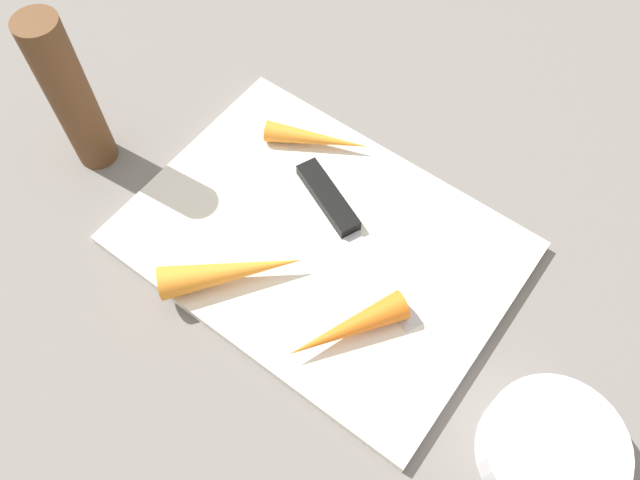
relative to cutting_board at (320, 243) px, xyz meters
name	(u,v)px	position (x,y,z in m)	size (l,w,h in m)	color
ground_plane	(320,246)	(0.00, 0.00, -0.01)	(1.40, 1.40, 0.00)	slate
cutting_board	(320,243)	(0.00, 0.00, 0.00)	(0.36, 0.26, 0.01)	silver
knife	(335,207)	(0.01, -0.04, 0.01)	(0.19, 0.10, 0.01)	#B7B7BC
carrot_longest	(233,271)	(0.04, 0.08, 0.02)	(0.03, 0.03, 0.13)	orange
carrot_shortest	(317,139)	(0.07, -0.09, 0.02)	(0.02, 0.02, 0.11)	orange
carrot_medium	(346,329)	(-0.08, 0.06, 0.02)	(0.03, 0.03, 0.11)	orange
small_bowl	(551,450)	(-0.27, 0.05, 0.01)	(0.12, 0.12, 0.04)	silver
pepper_grinder	(71,96)	(0.26, 0.05, 0.08)	(0.04, 0.04, 0.18)	brown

